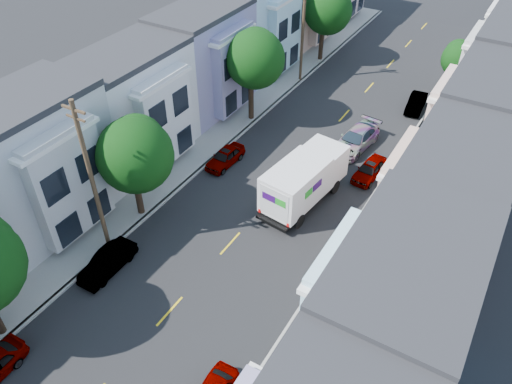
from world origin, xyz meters
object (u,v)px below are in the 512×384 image
Objects in this scene: tree_d at (254,59)px; parked_left_c at (108,263)px; parked_left_d at (225,157)px; parked_right_c at (369,170)px; lead_sedan at (356,139)px; utility_pole_near at (92,180)px; tree_far_r at (458,60)px; parked_right_d at (416,103)px; tree_c at (134,155)px; tree_e at (327,10)px; fedex_truck at (304,179)px; utility_pole_far at (303,28)px.

tree_d reaches higher than parked_left_c.
parked_left_d reaches higher than parked_right_c.
parked_right_c is (9.80, 3.99, -0.00)m from parked_left_d.
lead_sedan is 1.31× the size of parked_right_c.
tree_d is 2.05× the size of parked_left_d.
lead_sedan is (8.92, 17.96, -4.40)m from utility_pole_near.
tree_far_r is at bearing 42.46° from tree_d.
parked_left_d reaches higher than parked_right_d.
tree_d reaches higher than tree_far_r.
tree_c is 1.88× the size of parked_right_c.
fedex_truck is (8.32, -21.18, -3.32)m from tree_e.
tree_e is 0.76× the size of utility_pole_near.
parked_right_d is at bearing 69.26° from parked_left_c.
parked_right_d is (11.20, 22.81, -4.20)m from tree_c.
parked_left_d is (-11.79, -18.63, -3.20)m from tree_far_r.
tree_c is 17.58m from lead_sedan.
utility_pole_far is at bearing 89.99° from tree_d.
tree_far_r is 1.08× the size of lead_sedan.
tree_c is 1.89× the size of parked_left_c.
parked_left_c is 0.99× the size of parked_right_c.
utility_pole_far is 16.43m from parked_right_c.
fedex_truck is (8.31, -16.01, -3.28)m from utility_pole_far.
lead_sedan is at bearing 3.43° from tree_d.
fedex_truck reaches higher than parked_left_d.
parked_right_c is at bearing -95.12° from parked_right_d.
tree_far_r reaches higher than fedex_truck.
parked_left_c is at bearing -115.72° from parked_right_c.
tree_e is 13.09m from parked_right_d.
parked_right_c is at bearing -44.84° from utility_pole_far.
tree_d is at bearing -170.16° from lead_sedan.
lead_sedan is (8.92, -8.04, -4.40)m from utility_pole_far.
parked_left_c is (1.40, -4.82, -4.19)m from tree_c.
utility_pole_far is 2.62× the size of parked_right_c.
utility_pole_far is at bearing 90.00° from utility_pole_near.
parked_right_d is at bearing 60.24° from parked_left_d.
parked_left_d is at bearing -152.56° from parked_right_c.
tree_c is at bearing -90.00° from utility_pole_far.
tree_c is 1.87× the size of parked_left_d.
utility_pole_near and utility_pole_far have the same top height.
tree_d reaches higher than lead_sedan.
tree_e is 1.97× the size of parked_left_d.
utility_pole_near is 1.00× the size of utility_pole_far.
utility_pole_near is at bearing -90.00° from utility_pole_far.
utility_pole_far is (-13.19, -3.50, 1.33)m from tree_far_r.
tree_d is at bearing -137.54° from tree_far_r.
tree_d is 0.79× the size of utility_pole_far.
parked_right_d is (11.20, -5.00, -4.58)m from tree_e.
tree_c is 11.03m from fedex_truck.
tree_d reaches higher than tree_e.
tree_far_r reaches higher than parked_left_d.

